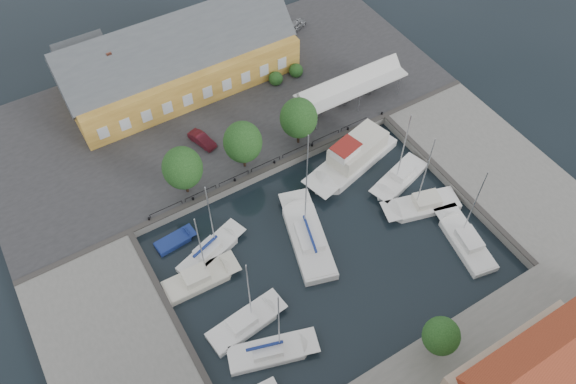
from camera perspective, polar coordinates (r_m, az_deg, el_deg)
The scene contains 20 objects.
ground at distance 58.02m, azimuth 3.08°, elevation -4.91°, with size 140.00×140.00×0.00m, color black.
north_quay at distance 70.84m, azimuth -7.22°, elevation 8.81°, with size 56.00×26.00×1.00m, color #2D2D30.
west_quay at distance 53.54m, azimuth -16.60°, elevation -16.25°, with size 12.00×24.00×1.00m, color slate.
east_quay at distance 67.39m, azimuth 19.94°, elevation 2.52°, with size 12.00×24.00×1.00m, color slate.
quay_edge_fittings at distance 59.41m, azimuth 0.64°, elevation -1.06°, with size 56.00×24.72×0.40m.
warehouse at distance 71.50m, azimuth -11.41°, elevation 12.78°, with size 28.56×14.00×9.55m.
tent_canopy at distance 68.55m, azimuth 6.46°, elevation 10.75°, with size 14.00×4.00×2.83m.
quay_trees at distance 59.99m, azimuth -4.62°, elevation 5.08°, with size 18.20×4.20×6.30m.
car_silver at distance 80.93m, azimuth 0.71°, elevation 16.59°, with size 1.56×3.87×1.32m, color #989B9F.
car_red at distance 65.30m, azimuth -8.73°, elevation 5.28°, with size 1.28×3.68×1.21m, color #5A1420.
center_sailboat at distance 57.67m, azimuth 2.00°, elevation -4.71°, with size 6.29×11.52×15.01m.
trawler at distance 63.93m, azimuth 6.66°, elevation 3.51°, with size 12.95×6.69×5.00m.
east_boat_a at distance 63.71m, azimuth 11.26°, elevation 1.37°, with size 8.17×4.68×11.18m.
east_boat_b at distance 61.83m, azimuth 13.48°, elevation -1.38°, with size 8.79×4.92×11.53m.
east_boat_c at distance 60.31m, azimuth 17.55°, elevation -4.84°, with size 4.26×8.88×10.96m.
west_boat_a at distance 57.36m, azimuth -7.88°, elevation -6.10°, with size 8.16×4.64×10.65m.
west_boat_b at distance 55.94m, azimuth -8.93°, elevation -8.75°, with size 7.72×2.88×10.48m.
west_boat_c at distance 53.31m, azimuth -4.38°, elevation -13.21°, with size 8.01×3.33×10.62m.
west_boat_d at distance 52.10m, azimuth -1.79°, elevation -15.96°, with size 8.48×4.76×11.04m.
launch_nw at distance 58.91m, azimuth -11.41°, elevation -4.93°, with size 4.42×2.04×0.88m.
Camera 1 is at (-19.03, -25.46, 48.54)m, focal length 35.00 mm.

